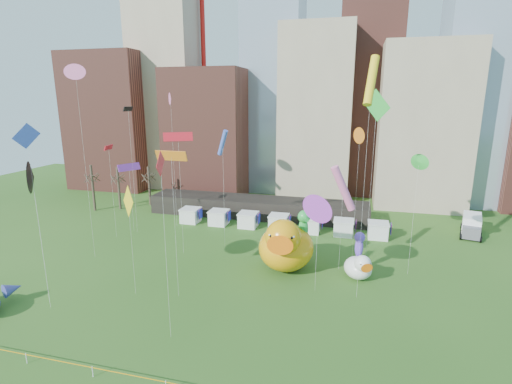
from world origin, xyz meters
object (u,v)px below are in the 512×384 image
(big_duck, at_px, (286,245))
(small_duck, at_px, (359,267))
(box_truck, at_px, (471,225))
(seahorse_purple, at_px, (359,245))
(seahorse_green, at_px, (303,225))

(big_duck, relative_size, small_duck, 1.95)
(small_duck, bearing_deg, box_truck, 25.61)
(small_duck, xyz_separation_m, seahorse_purple, (-0.07, 2.04, 1.94))
(small_duck, distance_m, seahorse_purple, 2.81)
(seahorse_purple, bearing_deg, small_duck, -88.94)
(seahorse_green, relative_size, seahorse_purple, 1.45)
(big_duck, height_order, seahorse_purple, big_duck)
(seahorse_green, height_order, seahorse_purple, seahorse_green)
(box_truck, bearing_deg, small_duck, -116.10)
(seahorse_purple, bearing_deg, big_duck, -169.04)
(small_duck, distance_m, seahorse_green, 7.93)
(seahorse_green, bearing_deg, big_duck, -164.76)
(seahorse_green, xyz_separation_m, box_truck, (23.34, 18.00, -3.87))
(small_duck, distance_m, box_truck, 25.81)
(big_duck, bearing_deg, small_duck, -2.88)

